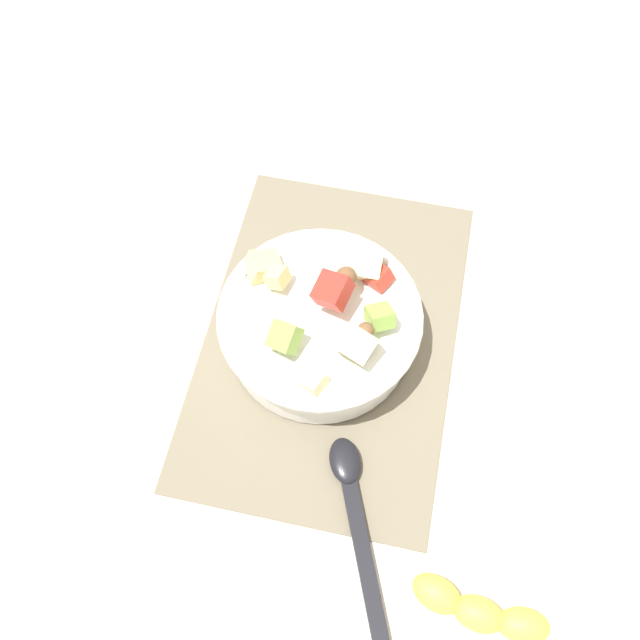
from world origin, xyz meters
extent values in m
plane|color=silver|center=(0.00, 0.00, 0.00)|extent=(2.40, 2.40, 0.00)
cube|color=#756B56|center=(0.00, 0.00, 0.00)|extent=(0.48, 0.32, 0.01)
cylinder|color=white|center=(0.01, -0.01, 0.04)|extent=(0.23, 0.23, 0.06)
torus|color=white|center=(0.01, -0.01, 0.07)|extent=(0.25, 0.25, 0.02)
cube|color=#8CB74C|center=(0.01, 0.06, 0.09)|extent=(0.04, 0.04, 0.03)
cube|color=#E5D684|center=(-0.02, -0.07, 0.09)|extent=(0.03, 0.03, 0.03)
cube|color=#BC3828|center=(-0.05, 0.05, 0.08)|extent=(0.04, 0.04, 0.03)
cube|color=red|center=(-0.01, 0.00, 0.11)|extent=(0.05, 0.05, 0.04)
sphere|color=brown|center=(-0.03, 0.01, 0.10)|extent=(0.04, 0.03, 0.03)
cube|color=beige|center=(0.10, 0.00, 0.08)|extent=(0.03, 0.03, 0.02)
cube|color=beige|center=(-0.06, 0.03, 0.09)|extent=(0.05, 0.04, 0.05)
cube|color=#E5D684|center=(-0.04, -0.09, 0.08)|extent=(0.05, 0.05, 0.04)
cube|color=beige|center=(0.05, 0.04, 0.09)|extent=(0.05, 0.05, 0.05)
sphere|color=brown|center=(0.03, 0.05, 0.10)|extent=(0.03, 0.03, 0.03)
cube|color=#8CB74C|center=(0.06, -0.04, 0.09)|extent=(0.05, 0.04, 0.04)
ellipsoid|color=black|center=(0.16, 0.05, 0.01)|extent=(0.07, 0.05, 0.01)
cube|color=black|center=(0.26, 0.09, 0.01)|extent=(0.18, 0.09, 0.01)
ellipsoid|color=yellow|center=(0.28, 0.17, 0.02)|extent=(0.05, 0.06, 0.04)
ellipsoid|color=yellow|center=(0.29, 0.22, 0.02)|extent=(0.04, 0.06, 0.04)
ellipsoid|color=yellow|center=(0.29, 0.26, 0.02)|extent=(0.04, 0.06, 0.04)
camera|label=1|loc=(0.40, 0.07, 0.80)|focal=39.12mm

